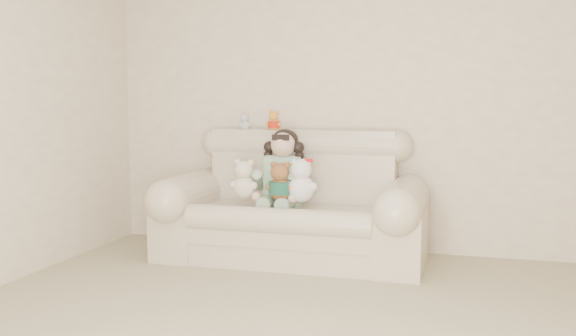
{
  "coord_description": "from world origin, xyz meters",
  "views": [
    {
      "loc": [
        0.83,
        -2.8,
        1.28
      ],
      "look_at": [
        -0.52,
        1.9,
        0.75
      ],
      "focal_mm": 39.42,
      "sensor_mm": 36.0,
      "label": 1
    }
  ],
  "objects_px": {
    "sofa": "(291,196)",
    "brown_teddy": "(280,178)",
    "seated_child": "(283,167)",
    "white_cat": "(302,175)",
    "cream_teddy": "(244,175)"
  },
  "relations": [
    {
      "from": "seated_child",
      "to": "brown_teddy",
      "type": "distance_m",
      "value": 0.25
    },
    {
      "from": "sofa",
      "to": "white_cat",
      "type": "xyz_separation_m",
      "value": [
        0.12,
        -0.14,
        0.19
      ]
    },
    {
      "from": "sofa",
      "to": "cream_teddy",
      "type": "height_order",
      "value": "sofa"
    },
    {
      "from": "brown_teddy",
      "to": "cream_teddy",
      "type": "xyz_separation_m",
      "value": [
        -0.31,
        0.03,
        0.01
      ]
    },
    {
      "from": "brown_teddy",
      "to": "white_cat",
      "type": "relative_size",
      "value": 0.89
    },
    {
      "from": "seated_child",
      "to": "white_cat",
      "type": "relative_size",
      "value": 1.58
    },
    {
      "from": "cream_teddy",
      "to": "seated_child",
      "type": "bearing_deg",
      "value": 46.31
    },
    {
      "from": "seated_child",
      "to": "cream_teddy",
      "type": "distance_m",
      "value": 0.34
    },
    {
      "from": "brown_teddy",
      "to": "seated_child",
      "type": "bearing_deg",
      "value": 123.56
    },
    {
      "from": "sofa",
      "to": "brown_teddy",
      "type": "relative_size",
      "value": 5.88
    },
    {
      "from": "seated_child",
      "to": "cream_teddy",
      "type": "bearing_deg",
      "value": -147.09
    },
    {
      "from": "sofa",
      "to": "cream_teddy",
      "type": "relative_size",
      "value": 5.72
    },
    {
      "from": "seated_child",
      "to": "white_cat",
      "type": "height_order",
      "value": "seated_child"
    },
    {
      "from": "cream_teddy",
      "to": "brown_teddy",
      "type": "bearing_deg",
      "value": 2.65
    },
    {
      "from": "brown_teddy",
      "to": "sofa",
      "type": "bearing_deg",
      "value": 96.55
    }
  ]
}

